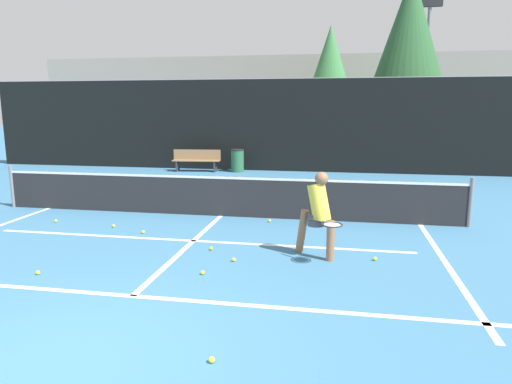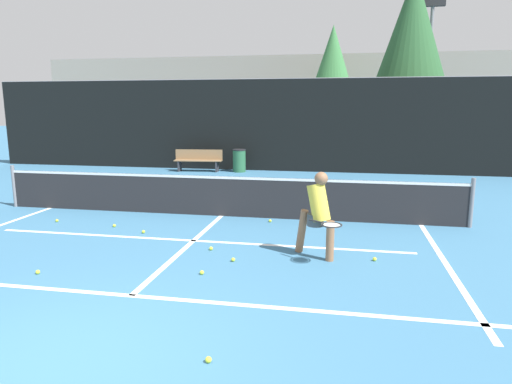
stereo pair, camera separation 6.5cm
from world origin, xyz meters
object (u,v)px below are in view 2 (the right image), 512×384
object	(u,v)px
player_practicing	(318,211)
trash_bin	(239,161)
courtside_bench	(198,159)
parked_car	(227,150)

from	to	relation	value
player_practicing	trash_bin	size ratio (longest dim) A/B	1.67
courtside_bench	parked_car	xyz separation A→B (m)	(0.41, 2.97, 0.10)
courtside_bench	trash_bin	distance (m)	1.63
player_practicing	parked_car	bearing A→B (deg)	146.24
courtside_bench	parked_car	distance (m)	3.00
player_practicing	trash_bin	world-z (taller)	player_practicing
trash_bin	parked_car	world-z (taller)	parked_car
courtside_bench	parked_car	bearing A→B (deg)	76.75
courtside_bench	trash_bin	world-z (taller)	trash_bin
player_practicing	courtside_bench	xyz separation A→B (m)	(-5.25, 9.69, -0.33)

